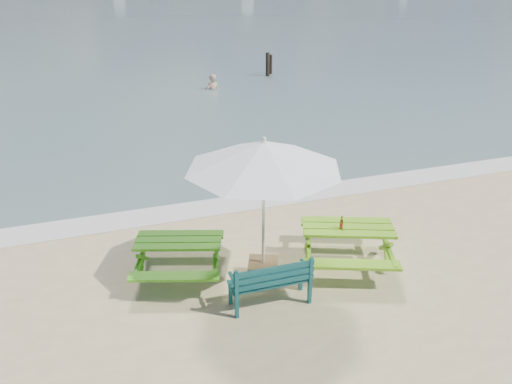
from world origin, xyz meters
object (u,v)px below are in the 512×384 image
object	(u,v)px
patio_umbrella	(264,155)
beer_bottle	(341,224)
picnic_table_left	(180,257)
picnic_table_right	(347,245)
side_table	(263,270)
swimmer	(213,94)
park_bench	(270,290)

from	to	relation	value
patio_umbrella	beer_bottle	xyz separation A→B (m)	(1.50, -0.06, -1.51)
picnic_table_left	picnic_table_right	size ratio (longest dim) A/B	0.89
picnic_table_right	beer_bottle	distance (m)	0.53
side_table	beer_bottle	world-z (taller)	beer_bottle
picnic_table_left	picnic_table_right	distance (m)	3.14
beer_bottle	swimmer	size ratio (longest dim) A/B	0.13
picnic_table_right	patio_umbrella	world-z (taller)	patio_umbrella
side_table	patio_umbrella	bearing A→B (deg)	-90.00
picnic_table_left	picnic_table_right	xyz separation A→B (m)	(3.07, -0.66, 0.03)
picnic_table_left	patio_umbrella	xyz separation A→B (m)	(1.40, -0.63, 2.04)
picnic_table_left	patio_umbrella	distance (m)	2.55
side_table	swimmer	world-z (taller)	swimmer
picnic_table_left	swimmer	xyz separation A→B (m)	(4.42, 14.81, -0.60)
side_table	picnic_table_right	bearing A→B (deg)	-0.99
beer_bottle	swimmer	bearing A→B (deg)	84.40
picnic_table_left	patio_umbrella	world-z (taller)	patio_umbrella
park_bench	beer_bottle	distance (m)	1.88
park_bench	swimmer	bearing A→B (deg)	78.93
swimmer	patio_umbrella	bearing A→B (deg)	-101.08
picnic_table_right	beer_bottle	xyz separation A→B (m)	(-0.17, -0.03, 0.50)
picnic_table_left	park_bench	distance (m)	1.85
beer_bottle	park_bench	bearing A→B (deg)	-157.96
side_table	swimmer	xyz separation A→B (m)	(3.02, 15.44, -0.43)
side_table	beer_bottle	bearing A→B (deg)	-2.41
patio_umbrella	swimmer	xyz separation A→B (m)	(3.02, 15.44, -2.65)
picnic_table_right	swimmer	size ratio (longest dim) A/B	1.25
picnic_table_left	swimmer	distance (m)	15.47
beer_bottle	picnic_table_right	bearing A→B (deg)	11.60
picnic_table_left	side_table	distance (m)	1.54
patio_umbrella	beer_bottle	distance (m)	2.13
side_table	patio_umbrella	world-z (taller)	patio_umbrella
picnic_table_right	patio_umbrella	distance (m)	2.61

